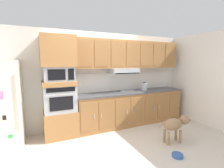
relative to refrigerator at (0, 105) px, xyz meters
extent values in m
plane|color=beige|center=(2.10, -0.68, -0.88)|extent=(9.60, 9.60, 0.00)
cube|color=silver|center=(2.10, 0.43, 0.37)|extent=(6.20, 0.12, 2.50)
cube|color=white|center=(4.90, -0.68, 0.37)|extent=(0.12, 7.10, 2.50)
cube|color=silver|center=(0.00, 0.00, 0.00)|extent=(0.76, 0.70, 1.76)
cylinder|color=silver|center=(0.33, -0.37, 0.10)|extent=(0.02, 0.02, 1.10)
cube|color=pink|center=(0.07, -0.35, 0.25)|extent=(0.10, 0.01, 0.15)
cube|color=green|center=(0.18, -0.35, -0.53)|extent=(0.08, 0.01, 0.07)
cube|color=black|center=(0.11, -0.35, -0.16)|extent=(0.06, 0.01, 0.09)
cube|color=white|center=(0.05, -0.35, -0.56)|extent=(0.06, 0.01, 0.07)
cube|color=#A8703D|center=(1.14, 0.07, -0.58)|extent=(0.74, 0.62, 0.60)
cube|color=#A8AAAF|center=(1.14, 0.07, 0.02)|extent=(0.70, 0.58, 0.60)
cube|color=black|center=(1.14, -0.23, -0.04)|extent=(0.49, 0.01, 0.30)
cube|color=black|center=(1.14, -0.23, 0.26)|extent=(0.60, 0.01, 0.09)
cylinder|color=#A8AAAF|center=(1.14, -0.25, 0.16)|extent=(0.56, 0.02, 0.02)
cube|color=#A8703D|center=(1.14, 0.07, 0.37)|extent=(0.74, 0.62, 0.10)
cube|color=#A8AAAF|center=(1.14, 0.07, 0.58)|extent=(0.64, 0.53, 0.32)
cube|color=black|center=(1.07, -0.20, 0.58)|extent=(0.35, 0.01, 0.22)
cube|color=black|center=(1.37, -0.20, 0.58)|extent=(0.13, 0.01, 0.24)
cube|color=#A8703D|center=(1.14, 0.07, 1.08)|extent=(0.74, 0.62, 0.68)
cube|color=#A8703D|center=(3.05, 0.07, -0.44)|extent=(3.07, 0.60, 0.88)
cube|color=#9A6738|center=(1.73, -0.24, -0.42)|extent=(0.37, 0.01, 0.70)
cylinder|color=#BCBCC1|center=(1.86, -0.25, -0.42)|extent=(0.01, 0.01, 0.12)
cube|color=#9A6738|center=(2.17, -0.24, -0.42)|extent=(0.37, 0.01, 0.70)
cylinder|color=#BCBCC1|center=(2.04, -0.25, -0.42)|extent=(0.01, 0.01, 0.12)
cube|color=#9A6738|center=(2.61, -0.24, -0.42)|extent=(0.37, 0.01, 0.70)
cylinder|color=#BCBCC1|center=(2.74, -0.25, -0.42)|extent=(0.01, 0.01, 0.12)
cube|color=#9A6738|center=(3.05, -0.24, -0.42)|extent=(0.37, 0.01, 0.70)
cylinder|color=#BCBCC1|center=(2.92, -0.25, -0.42)|extent=(0.01, 0.01, 0.12)
cube|color=#9A6738|center=(3.49, -0.24, -0.42)|extent=(0.37, 0.01, 0.70)
cylinder|color=#BCBCC1|center=(3.62, -0.25, -0.42)|extent=(0.01, 0.01, 0.12)
cube|color=#9A6738|center=(3.93, -0.24, -0.42)|extent=(0.37, 0.01, 0.70)
cylinder|color=#BCBCC1|center=(3.79, -0.25, -0.42)|extent=(0.01, 0.01, 0.12)
cube|color=#9A6738|center=(4.37, -0.24, -0.42)|extent=(0.37, 0.01, 0.70)
cylinder|color=#BCBCC1|center=(4.50, -0.25, -0.42)|extent=(0.01, 0.01, 0.12)
cube|color=#4C4C51|center=(3.05, 0.07, 0.02)|extent=(3.11, 0.64, 0.04)
cube|color=silver|center=(3.05, 0.36, 0.29)|extent=(3.11, 0.02, 0.50)
cube|color=#A8703D|center=(3.05, 0.20, 1.05)|extent=(3.07, 0.34, 0.74)
cube|color=#A8AAAF|center=(2.83, 0.13, 0.61)|extent=(0.76, 0.48, 0.14)
cube|color=black|center=(2.83, -0.09, 0.56)|extent=(0.72, 0.04, 0.02)
cube|color=#9A6738|center=(1.73, 0.02, 1.05)|extent=(0.37, 0.01, 0.63)
cube|color=#9A6738|center=(2.17, 0.02, 1.05)|extent=(0.37, 0.01, 0.63)
cube|color=#9A6738|center=(2.61, 0.02, 1.05)|extent=(0.37, 0.01, 0.63)
cube|color=#9A6738|center=(3.05, 0.02, 1.05)|extent=(0.37, 0.01, 0.63)
cube|color=#9A6738|center=(3.49, 0.02, 1.05)|extent=(0.37, 0.01, 0.63)
cube|color=#9A6738|center=(3.93, 0.02, 1.05)|extent=(0.37, 0.01, 0.63)
cube|color=#9A6738|center=(4.37, 0.02, 1.05)|extent=(0.37, 0.01, 0.63)
cylinder|color=black|center=(2.74, 0.20, 0.05)|extent=(0.10, 0.08, 0.03)
cylinder|color=silver|center=(2.81, 0.11, 0.05)|extent=(0.10, 0.08, 0.01)
cylinder|color=#A8AAAF|center=(3.45, 0.02, 0.15)|extent=(0.17, 0.17, 0.22)
cylinder|color=black|center=(3.45, 0.02, 0.27)|extent=(0.10, 0.10, 0.02)
ellipsoid|color=#997551|center=(3.26, -1.29, -0.47)|extent=(0.46, 0.30, 0.25)
sphere|color=#997551|center=(3.56, -1.33, -0.40)|extent=(0.20, 0.20, 0.20)
ellipsoid|color=brown|center=(3.66, -1.34, -0.42)|extent=(0.12, 0.09, 0.07)
cone|color=#997551|center=(3.56, -1.26, -0.31)|extent=(0.05, 0.05, 0.06)
cone|color=#997551|center=(3.54, -1.40, -0.31)|extent=(0.05, 0.05, 0.06)
cylinder|color=#997551|center=(2.99, -1.26, -0.45)|extent=(0.15, 0.05, 0.11)
cylinder|color=#997551|center=(3.42, -1.24, -0.74)|extent=(0.05, 0.05, 0.28)
cylinder|color=#997551|center=(3.40, -1.38, -0.74)|extent=(0.05, 0.05, 0.28)
cylinder|color=#997551|center=(3.12, -1.21, -0.74)|extent=(0.05, 0.05, 0.28)
cylinder|color=#997551|center=(3.10, -1.34, -0.74)|extent=(0.05, 0.05, 0.28)
cylinder|color=#3359A5|center=(2.95, -1.75, -0.85)|extent=(0.20, 0.20, 0.06)
cylinder|color=brown|center=(2.95, -1.75, -0.84)|extent=(0.15, 0.15, 0.03)
camera|label=1|loc=(0.68, -3.83, 0.84)|focal=26.62mm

